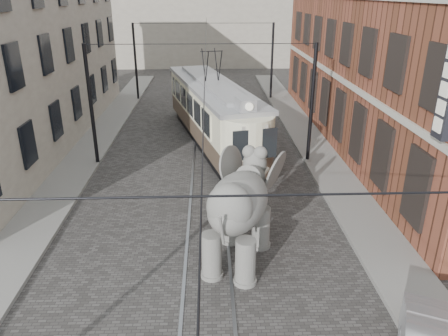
{
  "coord_description": "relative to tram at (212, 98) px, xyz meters",
  "views": [
    {
      "loc": [
        0.11,
        -14.59,
        8.21
      ],
      "look_at": [
        0.65,
        0.19,
        2.1
      ],
      "focal_mm": 34.39,
      "sensor_mm": 36.0,
      "label": 1
    }
  ],
  "objects": [
    {
      "name": "sidewalk_right",
      "position": [
        5.69,
        -9.38,
        -2.55
      ],
      "size": [
        2.0,
        60.0,
        0.15
      ],
      "primitive_type": "cube",
      "color": "slate",
      "rests_on": "ground"
    },
    {
      "name": "stucco_building",
      "position": [
        -11.31,
        0.62,
        2.38
      ],
      "size": [
        7.0,
        24.0,
        10.0
      ],
      "primitive_type": "cube",
      "color": "gray",
      "rests_on": "ground"
    },
    {
      "name": "tram_rails",
      "position": [
        -0.31,
        -9.38,
        -2.61
      ],
      "size": [
        1.54,
        80.0,
        0.02
      ],
      "primitive_type": null,
      "color": "slate",
      "rests_on": "ground"
    },
    {
      "name": "elephant",
      "position": [
        0.68,
        -12.08,
        -0.96
      ],
      "size": [
        4.61,
        6.1,
        3.32
      ],
      "primitive_type": null,
      "rotation": [
        0.0,
        0.0,
        -0.34
      ],
      "color": "#5D5B56",
      "rests_on": "ground"
    },
    {
      "name": "tram",
      "position": [
        0.0,
        0.0,
        0.0
      ],
      "size": [
        5.8,
        13.48,
        5.24
      ],
      "primitive_type": null,
      "rotation": [
        0.0,
        0.0,
        0.24
      ],
      "color": "beige",
      "rests_on": "ground"
    },
    {
      "name": "catenary",
      "position": [
        -0.51,
        -4.38,
        0.38
      ],
      "size": [
        11.0,
        30.2,
        6.0
      ],
      "primitive_type": null,
      "color": "black",
      "rests_on": "ground"
    },
    {
      "name": "brick_building",
      "position": [
        10.69,
        -0.38,
        3.38
      ],
      "size": [
        8.0,
        26.0,
        12.0
      ],
      "primitive_type": "cube",
      "color": "brown",
      "rests_on": "ground"
    },
    {
      "name": "distant_block",
      "position": [
        -0.31,
        30.62,
        4.38
      ],
      "size": [
        28.0,
        10.0,
        14.0
      ],
      "primitive_type": "cube",
      "color": "gray",
      "rests_on": "ground"
    },
    {
      "name": "sidewalk_left",
      "position": [
        -6.81,
        -9.38,
        -2.55
      ],
      "size": [
        2.0,
        60.0,
        0.15
      ],
      "primitive_type": "cube",
      "color": "slate",
      "rests_on": "ground"
    },
    {
      "name": "ground",
      "position": [
        -0.31,
        -9.38,
        -2.62
      ],
      "size": [
        120.0,
        120.0,
        0.0
      ],
      "primitive_type": "plane",
      "color": "#44413F"
    }
  ]
}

